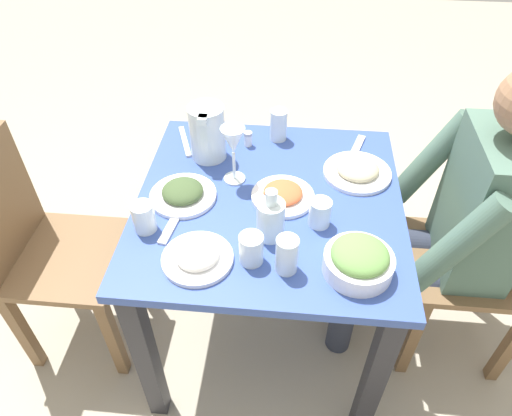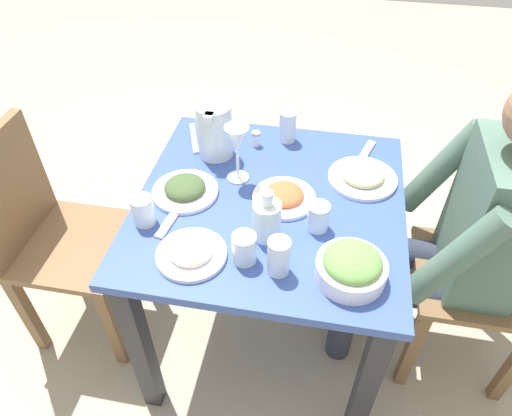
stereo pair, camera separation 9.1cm
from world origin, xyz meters
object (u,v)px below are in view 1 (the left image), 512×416
(plate_rice_curry, at_px, (283,194))
(water_glass_far_right, at_px, (320,213))
(chair_far, at_px, (41,245))
(oil_carafe, at_px, (271,221))
(diner_near, at_px, (450,220))
(water_glass_near_right, at_px, (251,249))
(water_glass_center, at_px, (279,125))
(chair_near, at_px, (499,254))
(salad_bowl, at_px, (359,260))
(plate_yoghurt, at_px, (197,256))
(water_glass_far_left, at_px, (144,217))
(plate_dolmas, at_px, (183,193))
(plate_beans, at_px, (357,170))
(dining_table, at_px, (268,230))
(water_glass_by_pitcher, at_px, (287,255))
(wine_glass, at_px, (233,143))
(salt_shaker, at_px, (248,139))
(water_pitcher, at_px, (207,132))

(plate_rice_curry, bearing_deg, water_glass_far_right, -132.41)
(chair_far, bearing_deg, oil_carafe, -96.75)
(diner_near, bearing_deg, water_glass_far_right, 108.45)
(plate_rice_curry, bearing_deg, water_glass_near_right, 164.66)
(chair_far, height_order, water_glass_center, chair_far)
(chair_near, height_order, diner_near, diner_near)
(salad_bowl, distance_m, water_glass_near_right, 0.28)
(plate_rice_curry, bearing_deg, chair_far, 94.59)
(water_glass_near_right, height_order, oil_carafe, oil_carafe)
(plate_yoghurt, xyz_separation_m, water_glass_far_left, (0.10, 0.17, 0.03))
(diner_near, bearing_deg, water_glass_far_left, 102.90)
(chair_near, bearing_deg, chair_far, 93.94)
(plate_yoghurt, relative_size, plate_dolmas, 0.94)
(water_glass_far_left, bearing_deg, plate_beans, -63.49)
(plate_beans, height_order, plate_yoghurt, plate_yoghurt)
(plate_rice_curry, height_order, water_glass_far_left, water_glass_far_left)
(dining_table, height_order, salad_bowl, salad_bowl)
(chair_far, bearing_deg, water_glass_by_pitcher, -104.19)
(plate_beans, xyz_separation_m, wine_glass, (-0.06, 0.40, 0.12))
(chair_far, distance_m, salad_bowl, 1.09)
(salt_shaker, bearing_deg, water_glass_center, -63.55)
(water_glass_far_right, bearing_deg, water_glass_near_right, 131.05)
(water_glass_far_left, bearing_deg, diner_near, -77.10)
(water_glass_far_right, xyz_separation_m, salt_shaker, (0.37, 0.25, -0.02))
(chair_near, distance_m, plate_rice_curry, 0.79)
(dining_table, height_order, water_glass_center, water_glass_center)
(water_glass_near_right, relative_size, salt_shaker, 1.67)
(chair_near, distance_m, water_pitcher, 1.07)
(water_pitcher, xyz_separation_m, water_glass_by_pitcher, (-0.48, -0.29, -0.04))
(diner_near, bearing_deg, plate_dolmas, 94.52)
(diner_near, height_order, water_pitcher, diner_near)
(water_glass_far_right, xyz_separation_m, oil_carafe, (-0.06, 0.14, 0.01))
(water_glass_far_left, bearing_deg, water_glass_far_right, -82.08)
(water_pitcher, relative_size, plate_yoghurt, 0.97)
(water_glass_near_right, bearing_deg, water_glass_center, -3.70)
(water_glass_by_pitcher, bearing_deg, plate_yoghurt, 88.51)
(water_glass_by_pitcher, height_order, water_glass_center, water_glass_center)
(plate_rice_curry, relative_size, salt_shaker, 3.63)
(salad_bowl, relative_size, plate_beans, 0.83)
(plate_yoghurt, distance_m, water_glass_by_pitcher, 0.24)
(plate_dolmas, height_order, wine_glass, wine_glass)
(chair_near, distance_m, plate_beans, 0.57)
(plate_beans, distance_m, water_glass_center, 0.33)
(chair_far, height_order, plate_dolmas, chair_far)
(diner_near, relative_size, oil_carafe, 7.15)
(salad_bowl, distance_m, water_glass_by_pitcher, 0.19)
(water_pitcher, height_order, wine_glass, wine_glass)
(water_glass_center, relative_size, salt_shaker, 2.11)
(salad_bowl, bearing_deg, oil_carafe, 65.47)
(chair_near, distance_m, salt_shaker, 0.95)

